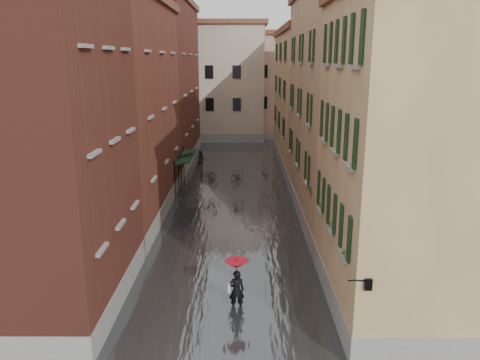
{
  "coord_description": "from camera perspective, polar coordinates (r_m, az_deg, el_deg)",
  "views": [
    {
      "loc": [
        0.65,
        -18.57,
        9.43
      ],
      "look_at": [
        0.51,
        6.1,
        3.0
      ],
      "focal_mm": 35.0,
      "sensor_mm": 36.0,
      "label": 1
    }
  ],
  "objects": [
    {
      "name": "building_end_pink",
      "position": [
        58.91,
        5.65,
        11.21
      ],
      "size": [
        10.0,
        9.0,
        12.0
      ],
      "primitive_type": "cube",
      "color": "tan",
      "rests_on": "ground"
    },
    {
      "name": "awning_far",
      "position": [
        35.03,
        -6.46,
        3.06
      ],
      "size": [
        1.09,
        3.11,
        2.8
      ],
      "color": "black",
      "rests_on": "ground"
    },
    {
      "name": "building_right_far",
      "position": [
        43.19,
        8.91,
        9.55
      ],
      "size": [
        6.0,
        16.0,
        11.5
      ],
      "primitive_type": "cube",
      "color": "#A47D54",
      "rests_on": "ground"
    },
    {
      "name": "building_right_mid",
      "position": [
        28.44,
        13.37,
        8.31
      ],
      "size": [
        6.0,
        14.0,
        13.0
      ],
      "primitive_type": "cube",
      "color": "tan",
      "rests_on": "ground"
    },
    {
      "name": "pedestrian_main",
      "position": [
        18.18,
        -0.44,
        -12.18
      ],
      "size": [
        0.93,
        0.93,
        2.06
      ],
      "color": "black",
      "rests_on": "ground"
    },
    {
      "name": "building_left_far",
      "position": [
        43.32,
        -10.03,
        11.18
      ],
      "size": [
        6.0,
        16.0,
        14.0
      ],
      "primitive_type": "cube",
      "color": "maroon",
      "rests_on": "ground"
    },
    {
      "name": "building_left_mid",
      "position": [
        28.79,
        -15.23,
        7.76
      ],
      "size": [
        6.0,
        14.0,
        12.5
      ],
      "primitive_type": "cube",
      "color": "brown",
      "rests_on": "ground"
    },
    {
      "name": "building_right_near",
      "position": [
        18.12,
        20.84,
        1.93
      ],
      "size": [
        6.0,
        8.0,
        11.5
      ],
      "primitive_type": "cube",
      "color": "#A47D54",
      "rests_on": "ground"
    },
    {
      "name": "building_left_near",
      "position": [
        18.48,
        -24.2,
        4.21
      ],
      "size": [
        6.0,
        8.0,
        13.0
      ],
      "primitive_type": "cube",
      "color": "maroon",
      "rests_on": "ground"
    },
    {
      "name": "floodwater",
      "position": [
        32.92,
        -0.82,
        -1.85
      ],
      "size": [
        10.0,
        60.0,
        0.2
      ],
      "primitive_type": "cube",
      "color": "#45494C",
      "rests_on": "ground"
    },
    {
      "name": "wall_lantern",
      "position": [
        14.58,
        15.25,
        -12.08
      ],
      "size": [
        0.71,
        0.22,
        0.35
      ],
      "color": "black",
      "rests_on": "ground"
    },
    {
      "name": "awning_near",
      "position": [
        33.29,
        -6.81,
        2.45
      ],
      "size": [
        1.09,
        3.36,
        2.8
      ],
      "color": "black",
      "rests_on": "ground"
    },
    {
      "name": "ground",
      "position": [
        20.83,
        -1.53,
        -12.3
      ],
      "size": [
        120.0,
        120.0,
        0.0
      ],
      "primitive_type": "plane",
      "color": "#59595B",
      "rests_on": "ground"
    },
    {
      "name": "pedestrian_far",
      "position": [
        41.14,
        -4.72,
        2.48
      ],
      "size": [
        0.93,
        0.8,
        1.64
      ],
      "primitive_type": "imported",
      "rotation": [
        0.0,
        0.0,
        0.26
      ],
      "color": "black",
      "rests_on": "ground"
    },
    {
      "name": "building_end_cream",
      "position": [
        56.76,
        -3.42,
        11.63
      ],
      "size": [
        12.0,
        9.0,
        13.0
      ],
      "primitive_type": "cube",
      "color": "beige",
      "rests_on": "ground"
    },
    {
      "name": "window_planters",
      "position": [
        19.2,
        10.74,
        -3.61
      ],
      "size": [
        0.59,
        8.61,
        0.84
      ],
      "color": "brown",
      "rests_on": "ground"
    }
  ]
}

